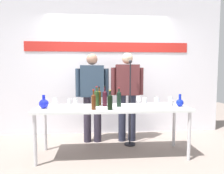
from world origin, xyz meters
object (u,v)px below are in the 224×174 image
at_px(decanter_blue_left, 44,103).
at_px(wine_bottle_1, 119,98).
at_px(wine_bottle_3, 99,97).
at_px(wine_glass_left_0, 76,101).
at_px(presenter_right, 127,91).
at_px(wine_glass_left_3, 70,102).
at_px(decanter_blue_right, 180,102).
at_px(wine_glass_right_1, 170,99).
at_px(wine_bottle_0, 105,98).
at_px(wine_glass_right_3, 157,100).
at_px(display_table, 113,111).
at_px(wine_glass_right_2, 171,103).
at_px(presenter_left, 92,92).
at_px(wine_bottle_4, 97,97).
at_px(wine_glass_left_2, 75,101).
at_px(wine_glass_right_4, 139,99).
at_px(wine_bottle_2, 110,101).
at_px(microphone_stand, 130,117).
at_px(wine_bottle_5, 94,101).
at_px(wine_glass_right_0, 145,101).
at_px(wine_glass_left_1, 55,101).

relative_size(decanter_blue_left, wine_bottle_1, 0.67).
bearing_deg(wine_bottle_3, wine_glass_left_0, -157.64).
bearing_deg(wine_bottle_1, presenter_right, 69.56).
height_order(wine_glass_left_0, wine_glass_left_3, wine_glass_left_3).
height_order(decanter_blue_right, wine_glass_right_1, decanter_blue_right).
xyz_separation_m(decanter_blue_right, wine_bottle_0, (-1.19, 0.13, 0.07)).
bearing_deg(decanter_blue_right, wine_glass_right_3, 177.77).
relative_size(display_table, wine_glass_right_2, 17.47).
relative_size(wine_glass_right_1, wine_glass_right_3, 1.04).
height_order(presenter_left, wine_bottle_0, presenter_left).
distance_m(wine_bottle_4, wine_glass_left_2, 0.37).
bearing_deg(wine_glass_right_4, wine_bottle_2, -142.51).
xyz_separation_m(presenter_right, microphone_stand, (0.02, -0.23, -0.45)).
relative_size(wine_bottle_2, wine_glass_left_0, 2.15).
distance_m(decanter_blue_right, wine_bottle_5, 1.38).
bearing_deg(wine_bottle_3, wine_glass_right_4, -3.65).
xyz_separation_m(wine_glass_right_4, microphone_stand, (-0.10, 0.26, -0.36)).
bearing_deg(microphone_stand, wine_glass_left_3, -150.73).
relative_size(decanter_blue_left, wine_glass_right_2, 1.52).
distance_m(wine_bottle_3, wine_glass_right_0, 0.77).
height_order(wine_bottle_4, wine_glass_left_1, wine_bottle_4).
relative_size(wine_bottle_3, microphone_stand, 0.20).
bearing_deg(wine_bottle_1, wine_glass_right_0, -30.46).
bearing_deg(wine_bottle_0, wine_glass_right_3, -7.91).
bearing_deg(presenter_left, wine_glass_right_3, -33.04).
bearing_deg(wine_glass_left_1, wine_glass_right_1, 0.62).
bearing_deg(wine_bottle_1, wine_glass_left_1, -176.67).
bearing_deg(wine_glass_right_4, wine_bottle_3, 176.35).
xyz_separation_m(wine_glass_left_3, wine_glass_right_1, (1.57, 0.13, 0.00)).
relative_size(wine_glass_right_4, microphone_stand, 0.09).
height_order(display_table, wine_glass_right_3, wine_glass_right_3).
height_order(wine_glass_left_0, wine_glass_right_4, wine_glass_right_4).
relative_size(wine_glass_right_1, microphone_stand, 0.10).
height_order(decanter_blue_right, wine_glass_left_3, decanter_blue_right).
relative_size(display_table, decanter_blue_right, 11.98).
xyz_separation_m(wine_bottle_3, wine_glass_left_1, (-0.68, -0.23, -0.02)).
xyz_separation_m(wine_bottle_1, wine_bottle_3, (-0.31, 0.17, -0.00)).
bearing_deg(wine_bottle_4, decanter_blue_right, -6.49).
bearing_deg(wine_bottle_2, microphone_stand, 57.74).
bearing_deg(wine_bottle_1, display_table, -169.77).
bearing_deg(decanter_blue_left, wine_bottle_5, -11.92).
bearing_deg(wine_glass_left_0, wine_bottle_2, -28.33).
height_order(wine_glass_right_0, wine_glass_right_2, wine_glass_right_0).
distance_m(wine_glass_left_0, wine_glass_left_1, 0.32).
xyz_separation_m(decanter_blue_right, wine_glass_left_2, (-1.65, -0.02, 0.04)).
distance_m(wine_bottle_5, wine_glass_left_1, 0.61).
relative_size(wine_bottle_1, wine_glass_right_4, 2.13).
height_order(presenter_right, wine_glass_right_1, presenter_right).
height_order(decanter_blue_right, wine_bottle_4, wine_bottle_4).
xyz_separation_m(wine_glass_right_1, wine_glass_right_3, (-0.22, -0.01, -0.00)).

